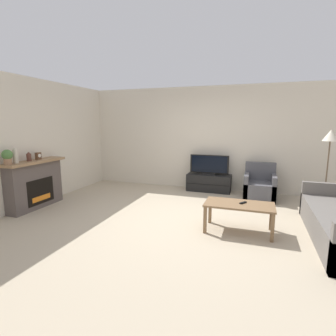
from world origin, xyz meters
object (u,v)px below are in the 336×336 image
object	(u,v)px
mantel_clock	(38,156)
potted_plant	(7,156)
tv_stand	(209,183)
tv	(209,166)
fireplace	(35,184)
mantel_vase_left	(15,156)
floor_lamp	(330,143)
armchair	(259,187)
coffee_table	(239,207)
mantel_vase_centre_left	(29,157)
remote	(243,203)

from	to	relation	value
mantel_clock	potted_plant	size ratio (longest dim) A/B	0.54
tv_stand	tv	bearing A→B (deg)	-90.00
fireplace	mantel_clock	size ratio (longest dim) A/B	9.09
mantel_vase_left	floor_lamp	world-z (taller)	floor_lamp
mantel_vase_left	armchair	xyz separation A→B (m)	(4.44, 2.62, -0.87)
coffee_table	mantel_vase_centre_left	bearing A→B (deg)	-177.40
mantel_vase_left	remote	bearing A→B (deg)	7.32
mantel_vase_centre_left	potted_plant	world-z (taller)	potted_plant
potted_plant	remote	world-z (taller)	potted_plant
remote	mantel_vase_left	bearing A→B (deg)	-139.58
potted_plant	tv	size ratio (longest dim) A/B	0.28
fireplace	remote	distance (m)	4.19
fireplace	floor_lamp	xyz separation A→B (m)	(5.69, 1.69, 0.87)
tv_stand	tv	distance (m)	0.46
fireplace	floor_lamp	distance (m)	6.00
potted_plant	tv_stand	world-z (taller)	potted_plant
mantel_vase_centre_left	armchair	bearing A→B (deg)	27.48
coffee_table	floor_lamp	bearing A→B (deg)	45.79
fireplace	mantel_vase_left	world-z (taller)	mantel_vase_left
fireplace	tv	distance (m)	4.07
potted_plant	coffee_table	size ratio (longest dim) A/B	0.26
armchair	coffee_table	size ratio (longest dim) A/B	0.75
mantel_clock	coffee_table	distance (m)	4.17
mantel_vase_left	coffee_table	world-z (taller)	mantel_vase_left
tv_stand	remote	world-z (taller)	remote
mantel_vase_centre_left	armchair	xyz separation A→B (m)	(4.44, 2.31, -0.81)
coffee_table	floor_lamp	world-z (taller)	floor_lamp
fireplace	tv	bearing A→B (deg)	37.85
mantel_clock	tv	xyz separation A→B (m)	(3.20, 2.36, -0.40)
mantel_clock	tv_stand	distance (m)	4.07
tv_stand	armchair	world-z (taller)	armchair
armchair	coffee_table	world-z (taller)	armchair
floor_lamp	tv_stand	bearing A→B (deg)	161.88
mantel_vase_left	coffee_table	size ratio (longest dim) A/B	0.28
mantel_vase_left	mantel_clock	size ratio (longest dim) A/B	2.02
tv_stand	mantel_vase_centre_left	bearing A→B (deg)	-140.86
mantel_vase_left	mantel_clock	distance (m)	0.55
coffee_table	fireplace	bearing A→B (deg)	-178.83
mantel_vase_left	potted_plant	xyz separation A→B (m)	(0.00, -0.17, 0.01)
fireplace	floor_lamp	size ratio (longest dim) A/B	0.83
coffee_table	potted_plant	bearing A→B (deg)	-170.84
fireplace	armchair	bearing A→B (deg)	26.35
tv_stand	tv	xyz separation A→B (m)	(-0.00, -0.00, 0.46)
potted_plant	tv	xyz separation A→B (m)	(3.20, 3.08, -0.48)
potted_plant	armchair	distance (m)	5.32
mantel_vase_left	tv_stand	size ratio (longest dim) A/B	0.27
tv_stand	tv	size ratio (longest dim) A/B	1.13
coffee_table	remote	xyz separation A→B (m)	(0.06, 0.04, 0.07)
mantel_clock	potted_plant	distance (m)	0.72
potted_plant	fireplace	bearing A→B (deg)	91.63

